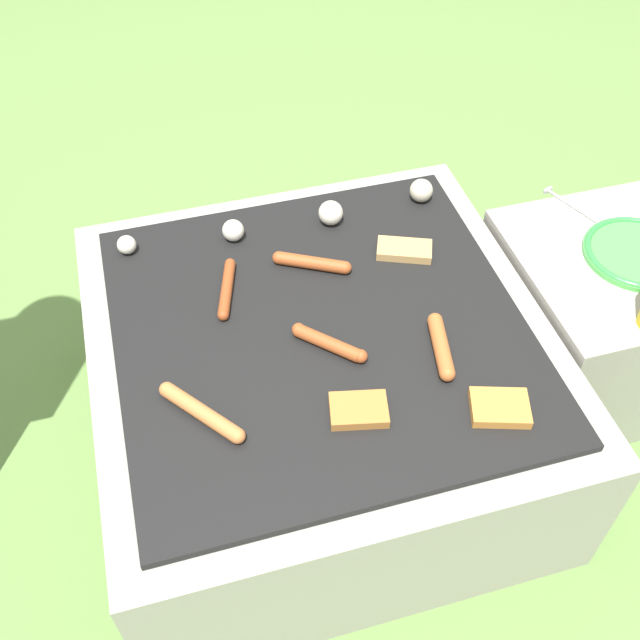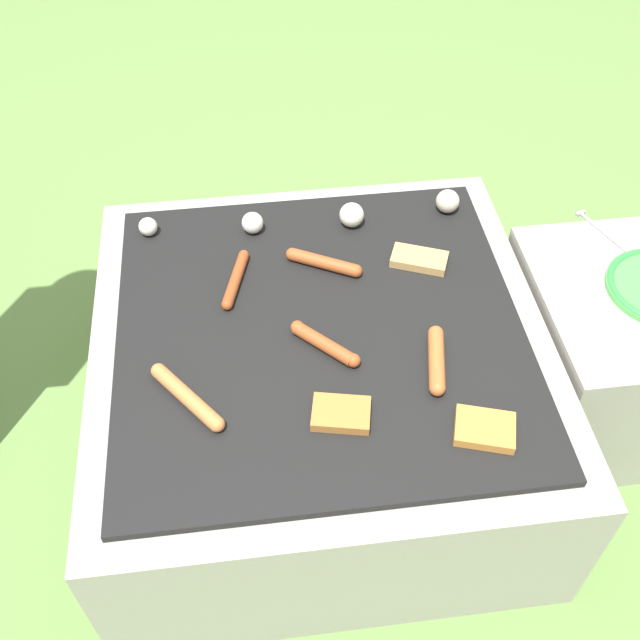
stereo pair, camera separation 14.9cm
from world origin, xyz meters
TOP-DOWN VIEW (x-y plane):
  - ground_plane at (0.00, 0.00)m, footprint 14.00×14.00m
  - grill at (0.00, 0.00)m, footprint 0.93×0.93m
  - side_ledge at (0.73, 0.01)m, footprint 0.51×0.47m
  - sausage_front_left at (0.21, -0.13)m, footprint 0.06×0.16m
  - sausage_back_right at (-0.16, 0.15)m, footprint 0.07×0.17m
  - sausage_front_right at (0.03, 0.17)m, footprint 0.16×0.10m
  - sausage_front_center at (-0.27, -0.15)m, footprint 0.13×0.16m
  - sausage_mid_left at (0.00, -0.06)m, footprint 0.13×0.13m
  - bread_slice_center at (0.01, -0.22)m, footprint 0.12×0.09m
  - bread_slice_right at (0.24, 0.16)m, footprint 0.13×0.10m
  - bread_slice_left at (0.26, -0.29)m, footprint 0.12×0.11m
  - mushroom_row at (0.07, 0.32)m, footprint 0.74×0.08m
  - fork_utensil at (0.68, 0.19)m, footprint 0.09×0.20m

SIDE VIEW (x-z plane):
  - ground_plane at x=0.00m, z-range 0.00..0.00m
  - grill at x=0.00m, z-range 0.00..0.40m
  - side_ledge at x=0.73m, z-range 0.00..0.40m
  - fork_utensil at x=0.68m, z-range 0.40..0.41m
  - bread_slice_left at x=0.26m, z-range 0.40..0.42m
  - bread_slice_center at x=0.01m, z-range 0.40..0.42m
  - bread_slice_right at x=0.24m, z-range 0.40..0.42m
  - sausage_back_right at x=-0.16m, z-range 0.40..0.42m
  - sausage_mid_left at x=0.00m, z-range 0.40..0.43m
  - sausage_front_right at x=0.03m, z-range 0.40..0.43m
  - sausage_front_center at x=-0.27m, z-range 0.40..0.43m
  - sausage_front_left at x=0.21m, z-range 0.40..0.43m
  - mushroom_row at x=0.07m, z-range 0.40..0.46m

